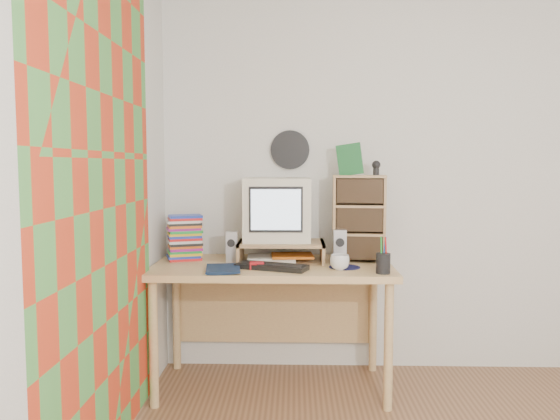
# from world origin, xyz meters

# --- Properties ---
(back_wall) EXTENTS (3.50, 0.00, 3.50)m
(back_wall) POSITION_xyz_m (0.00, 1.75, 1.25)
(back_wall) COLOR white
(back_wall) RESTS_ON floor
(left_wall) EXTENTS (0.00, 3.50, 3.50)m
(left_wall) POSITION_xyz_m (-1.75, 0.00, 1.25)
(left_wall) COLOR white
(left_wall) RESTS_ON floor
(curtain) EXTENTS (0.00, 2.20, 2.20)m
(curtain) POSITION_xyz_m (-1.71, 0.48, 1.15)
(curtain) COLOR red
(curtain) RESTS_ON left_wall
(wall_disc) EXTENTS (0.25, 0.02, 0.25)m
(wall_disc) POSITION_xyz_m (-0.93, 1.73, 1.43)
(wall_disc) COLOR black
(wall_disc) RESTS_ON back_wall
(desk) EXTENTS (1.40, 0.70, 0.75)m
(desk) POSITION_xyz_m (-1.03, 1.44, 0.62)
(desk) COLOR #DDBA77
(desk) RESTS_ON floor
(monitor_riser) EXTENTS (0.52, 0.30, 0.12)m
(monitor_riser) POSITION_xyz_m (-0.98, 1.48, 0.84)
(monitor_riser) COLOR tan
(monitor_riser) RESTS_ON desk
(crt_monitor) EXTENTS (0.41, 0.41, 0.38)m
(crt_monitor) POSITION_xyz_m (-1.01, 1.53, 1.06)
(crt_monitor) COLOR beige
(crt_monitor) RESTS_ON monitor_riser
(speaker_left) EXTENTS (0.07, 0.07, 0.19)m
(speaker_left) POSITION_xyz_m (-1.28, 1.44, 0.84)
(speaker_left) COLOR #A4A3A8
(speaker_left) RESTS_ON desk
(speaker_right) EXTENTS (0.08, 0.08, 0.20)m
(speaker_right) POSITION_xyz_m (-0.63, 1.41, 0.85)
(speaker_right) COLOR #A4A3A8
(speaker_right) RESTS_ON desk
(keyboard) EXTENTS (0.43, 0.27, 0.03)m
(keyboard) POSITION_xyz_m (-1.03, 1.23, 0.76)
(keyboard) COLOR black
(keyboard) RESTS_ON desk
(dvd_stack) EXTENTS (0.23, 0.19, 0.28)m
(dvd_stack) POSITION_xyz_m (-1.58, 1.51, 0.89)
(dvd_stack) COLOR brown
(dvd_stack) RESTS_ON desk
(cd_rack) EXTENTS (0.33, 0.20, 0.52)m
(cd_rack) POSITION_xyz_m (-0.51, 1.50, 1.01)
(cd_rack) COLOR tan
(cd_rack) RESTS_ON desk
(mug) EXTENTS (0.12, 0.12, 0.09)m
(mug) POSITION_xyz_m (-0.65, 1.21, 0.79)
(mug) COLOR silver
(mug) RESTS_ON desk
(diary) EXTENTS (0.25, 0.20, 0.05)m
(diary) POSITION_xyz_m (-1.39, 1.15, 0.77)
(diary) COLOR #101E3A
(diary) RESTS_ON desk
(mousepad) EXTENTS (0.20, 0.20, 0.00)m
(mousepad) POSITION_xyz_m (-0.61, 1.28, 0.75)
(mousepad) COLOR #0F1334
(mousepad) RESTS_ON desk
(pen_cup) EXTENTS (0.08, 0.08, 0.15)m
(pen_cup) POSITION_xyz_m (-0.42, 1.12, 0.83)
(pen_cup) COLOR black
(pen_cup) RESTS_ON desk
(papers) EXTENTS (0.30, 0.23, 0.04)m
(papers) POSITION_xyz_m (-0.99, 1.49, 0.77)
(papers) COLOR silver
(papers) RESTS_ON desk
(red_box) EXTENTS (0.08, 0.06, 0.04)m
(red_box) POSITION_xyz_m (-1.11, 1.22, 0.77)
(red_box) COLOR #B31319
(red_box) RESTS_ON desk
(game_box) EXTENTS (0.15, 0.07, 0.19)m
(game_box) POSITION_xyz_m (-0.57, 1.49, 1.37)
(game_box) COLOR #1B612E
(game_box) RESTS_ON cd_rack
(webcam) EXTENTS (0.06, 0.06, 0.09)m
(webcam) POSITION_xyz_m (-0.41, 1.50, 1.32)
(webcam) COLOR black
(webcam) RESTS_ON cd_rack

